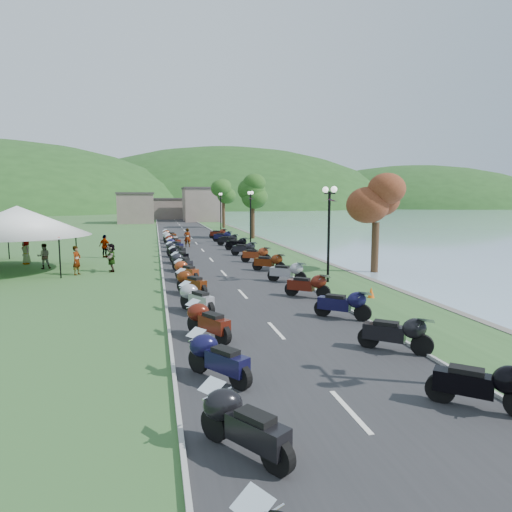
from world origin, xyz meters
TOP-DOWN VIEW (x-y plane):
  - road at (0.00, 40.00)m, footprint 7.00×120.00m
  - hills_backdrop at (0.00, 200.00)m, footprint 360.00×120.00m
  - far_building at (-2.00, 85.00)m, footprint 18.00×16.00m
  - moto_row_left at (-2.42, 21.48)m, footprint 2.60×46.46m
  - moto_row_right at (2.78, 24.07)m, footprint 2.60×43.53m
  - vendor_tent_main at (-11.91, 25.22)m, footprint 5.56×5.56m
  - tree_lakeside at (8.99, 20.54)m, footprint 2.46×2.46m
  - pedestrian_a at (-8.41, 23.43)m, footprint 0.68×0.75m
  - pedestrian_b at (-10.81, 26.27)m, footprint 0.86×0.60m
  - traffic_cone_near at (-1.91, 2.92)m, footprint 0.33×0.33m

SIDE VIEW (x-z plane):
  - hills_backdrop at x=0.00m, z-range -38.00..38.00m
  - pedestrian_a at x=-8.41m, z-range -0.85..0.85m
  - pedestrian_b at x=-10.81m, z-range -0.80..0.80m
  - road at x=0.00m, z-range 0.00..0.02m
  - traffic_cone_near at x=-1.91m, z-range 0.00..0.51m
  - moto_row_left at x=-2.42m, z-range 0.00..1.10m
  - moto_row_right at x=2.78m, z-range 0.00..1.10m
  - vendor_tent_main at x=-11.91m, z-range 0.00..4.00m
  - far_building at x=-2.00m, z-range 0.00..5.00m
  - tree_lakeside at x=8.99m, z-range 0.00..6.84m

